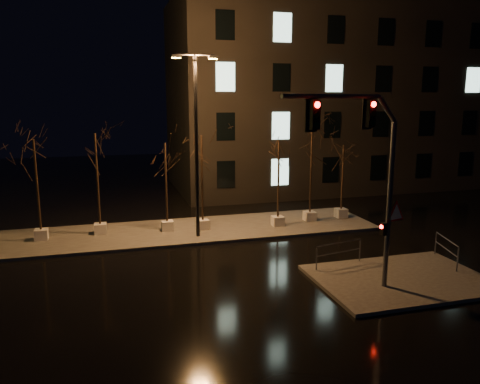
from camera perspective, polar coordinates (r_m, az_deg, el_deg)
name	(u,v)px	position (r m, az deg, el deg)	size (l,w,h in m)	color
ground	(205,269)	(20.86, -4.32, -9.40)	(90.00, 90.00, 0.00)	black
median	(183,231)	(26.45, -6.94, -4.78)	(22.00, 5.00, 0.15)	#43413C
sidewalk_corner	(401,279)	(20.64, 19.02, -10.02)	(7.00, 5.00, 0.15)	#43413C
building	(322,97)	(41.20, 9.98, 11.32)	(25.00, 12.00, 15.00)	black
tree_0	(35,162)	(25.82, -23.70, 3.36)	(1.80, 1.80, 5.36)	silver
tree_1	(96,156)	(25.89, -17.14, 4.21)	(1.80, 1.80, 5.59)	silver
tree_2	(165,163)	(25.68, -9.08, 3.54)	(1.80, 1.80, 5.02)	silver
tree_3	(202,157)	(25.74, -4.69, 4.31)	(1.80, 1.80, 5.40)	silver
tree_4	(279,160)	(26.47, 4.75, 3.97)	(1.80, 1.80, 5.08)	silver
tree_5	(312,148)	(27.78, 8.74, 5.35)	(1.80, 1.80, 5.79)	silver
tree_6	(343,161)	(29.04, 12.47, 3.68)	(1.80, 1.80, 4.60)	silver
traffic_signal_mast	(369,166)	(17.45, 15.48, 3.07)	(5.84, 1.68, 7.36)	#515358
streetlight_main	(196,134)	(24.23, -5.35, 7.03)	(2.34, 0.31, 9.41)	black
guard_rail_a	(339,250)	(21.08, 11.97, -6.98)	(2.41, 0.52, 1.06)	#515358
guard_rail_b	(446,247)	(22.93, 23.86, -6.17)	(0.68, 2.23, 1.10)	#515358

